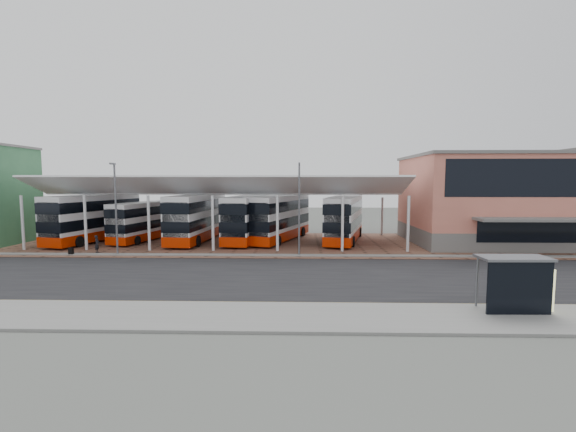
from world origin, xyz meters
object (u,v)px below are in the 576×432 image
Objects in this scene: bus_4 at (280,218)px; bus_5 at (345,219)px; bus_1 at (145,221)px; bus_2 at (197,218)px; pedestrian at (97,244)px; terminal at (500,199)px; bus_shelter at (522,278)px; bus_0 at (95,218)px; bus_3 at (247,218)px.

bus_5 is (7.04, -0.30, -0.04)m from bus_4.
bus_1 is 0.86× the size of bus_4.
bus_4 is at bearing 8.44° from bus_2.
pedestrian is at bearing -87.83° from bus_1.
bus_shelter is at bearing -114.84° from terminal.
pedestrian is at bearing -147.45° from bus_5.
bus_shelter is (21.78, -22.81, -0.74)m from bus_2.
bus_0 reaches higher than bus_4.
bus_shelter is at bearing -41.67° from bus_4.
bus_3 is 28.31m from bus_shelter.
bus_shelter is (29.00, -15.37, 0.95)m from pedestrian.
bus_2 is at bearing 178.85° from terminal.
bus_1 is 36.04m from bus_shelter.
bus_0 is 1.03× the size of bus_5.
bus_1 is 0.85× the size of bus_2.
bus_0 reaches higher than bus_shelter.
bus_2 is 15.99m from bus_5.
bus_0 is 16.51m from bus_3.
bus_5 is (-16.05, 0.88, -2.20)m from terminal.
bus_0 is at bearing -158.74° from bus_1.
terminal reaches higher than bus_5.
bus_0 is (-43.11, 0.13, -2.12)m from terminal.
bus_shelter is (-10.26, -22.16, -2.85)m from terminal.
bus_3 is 10.58m from bus_5.
terminal is 1.76× the size of bus_1.
bus_2 is (5.86, -0.32, 0.40)m from bus_1.
bus_4 reaches higher than bus_1.
bus_4 reaches higher than pedestrian.
terminal is 5.43× the size of bus_shelter.
bus_0 reaches higher than bus_3.
bus_1 is (-37.90, 0.97, -2.52)m from terminal.
bus_0 is at bearing -157.46° from bus_4.
bus_4 is at bearing 177.07° from terminal.
bus_4 is 7.63× the size of pedestrian.
bus_3 is at bearing 124.15° from bus_shelter.
bus_3 is at bearing 178.01° from terminal.
bus_5 is at bearing 5.80° from bus_3.
bus_4 is 1.01× the size of bus_5.
bus_5 is at bearing 11.90° from bus_1.
terminal is 26.73m from bus_3.
bus_3 is 14.89m from pedestrian.
terminal is 37.99m from bus_1.
bus_2 reaches higher than bus_0.
bus_4 reaches higher than bus_5.
pedestrian is at bearing -48.97° from bus_0.
bus_0 is at bearing 179.83° from terminal.
bus_1 is 3.08× the size of bus_shelter.
terminal reaches higher than bus_4.
bus_0 reaches higher than bus_5.
bus_0 is 8.09m from pedestrian.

